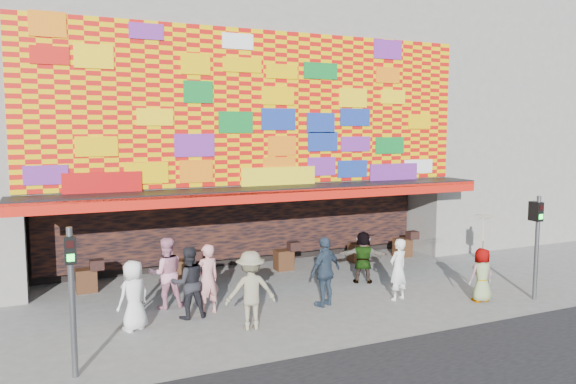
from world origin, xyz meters
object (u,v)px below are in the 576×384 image
ped_a (134,295)px  ped_h (398,269)px  ped_c (188,282)px  signal_right (537,236)px  signal_left (72,285)px  ped_i (166,273)px  ped_g (482,275)px  ped_f (363,257)px  parasol (484,228)px  ped_b (207,279)px  ped_d (251,290)px  ped_e (325,271)px

ped_a → ped_h: bearing=146.1°
ped_c → signal_right: bearing=164.6°
signal_left → ped_i: signal_left is taller
ped_a → ped_g: size_ratio=1.12×
ped_f → parasol: parasol is taller
signal_left → ped_b: signal_left is taller
signal_left → parasol: bearing=2.6°
signal_right → ped_h: signal_right is taller
ped_b → ped_i: bearing=-59.8°
ped_g → ped_i: (-8.28, 3.11, 0.21)m
signal_right → ped_f: 5.14m
ped_f → ped_g: bearing=152.6°
ped_b → ped_i: ped_i is taller
ped_g → parasol: size_ratio=0.86×
ped_d → ped_g: (6.75, -0.63, -0.20)m
ped_g → ped_b: bearing=-12.5°
ped_i → parasol: 8.92m
ped_c → ped_i: ped_i is taller
ped_a → ped_h: size_ratio=0.97×
ped_e → ped_f: (2.23, 1.62, -0.14)m
signal_right → ped_h: size_ratio=1.69×
signal_left → signal_right: size_ratio=1.00×
signal_left → ped_d: 4.35m
ped_e → ped_f: 2.76m
ped_c → ped_i: size_ratio=0.96×
ped_c → parasol: size_ratio=1.05×
ped_e → ped_g: 4.49m
ped_c → ped_h: bearing=170.6°
signal_left → ped_f: (8.85, 3.57, -1.03)m
ped_e → ped_g: (4.24, -1.47, -0.20)m
ped_h → parasol: parasol is taller
ped_g → parasol: 1.35m
signal_right → ped_c: (-9.47, 2.52, -0.92)m
signal_left → ped_b: bearing=37.5°
ped_a → ped_i: 1.77m
ped_f → ped_h: (-0.06, -1.97, 0.06)m
signal_left → ped_f: size_ratio=1.81×
ped_b → ped_a: bearing=0.0°
ped_g → parasol: bearing=-0.0°
ped_a → ped_f: ped_a is taller
ped_i → ped_d: bearing=123.5°
ped_d → ped_h: 4.70m
ped_a → ped_g: bearing=140.4°
signal_left → ped_i: (2.58, 3.60, -0.89)m
signal_left → ped_i: 4.52m
ped_a → ped_i: bearing=-157.2°
ped_a → ped_h: (7.30, -0.60, 0.02)m
ped_a → ped_f: (7.35, 1.38, -0.03)m
signal_left → ped_e: bearing=16.5°
signal_left → ped_e: 6.96m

